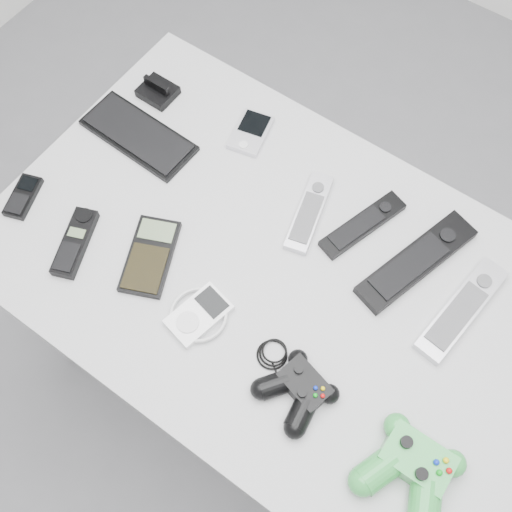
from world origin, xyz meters
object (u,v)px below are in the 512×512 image
Objects in this scene: mobile_phone at (23,196)px; calculator at (150,256)px; pda at (251,132)px; remote_black_b at (417,261)px; cordless_handset at (75,242)px; mp3_player at (199,315)px; remote_silver_a at (309,212)px; pda_keyboard at (138,135)px; remote_silver_b at (462,309)px; controller_green at (412,468)px; controller_black at (299,389)px; remote_black_a at (363,224)px; desk at (277,283)px.

mobile_phone is 0.29m from calculator.
remote_black_b reaches higher than pda.
cordless_handset reaches higher than mp3_player.
calculator is at bearing -142.17° from remote_silver_a.
pda_keyboard is 2.35× the size of pda.
pda reaches higher than pda_keyboard.
pda_keyboard is 0.28m from calculator.
remote_silver_b is at bearing -23.63° from pda.
pda is (0.19, 0.14, 0.00)m from pda_keyboard.
controller_green reaches higher than remote_black_b.
mobile_phone is at bearing -138.85° from remote_black_b.
controller_green is (0.43, -0.01, 0.02)m from mp3_player.
mp3_player is at bearing -168.68° from controller_black.
remote_silver_a is at bearing 9.21° from pda_keyboard.
cordless_handset reaches higher than calculator.
cordless_handset reaches higher than pda.
mp3_player is 0.43m from controller_green.
mobile_phone is at bearing -132.52° from remote_black_a.
controller_black is (0.16, -0.17, 0.08)m from desk.
controller_green reaches higher than remote_silver_b.
mobile_phone reaches higher than pda_keyboard.
mobile_phone is 0.85× the size of mp3_player.
pda is 0.93× the size of mp3_player.
desk is at bearing -58.15° from pda.
controller_green is (0.39, -0.30, 0.02)m from remote_silver_a.
remote_black_a is 0.35m from controller_black.
pda is at bearing 124.39° from mp3_player.
pda is 0.22m from remote_silver_a.
pda is at bearing 147.99° from controller_black.
desk is at bearing -152.07° from remote_silver_b.
mp3_player reaches higher than desk.
mp3_player is at bearing -17.57° from cordless_handset.
mobile_phone is at bearing -153.97° from remote_silver_b.
remote_black_a is 0.91× the size of controller_black.
remote_silver_b is at bearing -1.78° from remote_black_b.
cordless_handset reaches higher than mobile_phone.
remote_black_a is 0.41m from calculator.
cordless_handset reaches higher than pda_keyboard.
pda is at bearing 68.14° from calculator.
remote_black_b reaches higher than remote_silver_b.
mobile_phone is 0.87m from controller_green.
remote_black_a reaches higher than pda.
controller_black is (0.22, -0.01, 0.01)m from mp3_player.
controller_black reaches higher than remote_silver_a.
pda_keyboard is at bearing 50.48° from mobile_phone.
mp3_player is (0.15, -0.04, 0.00)m from calculator.
cordless_handset is at bearing -164.82° from controller_black.
calculator is at bearing -129.62° from remote_black_b.
mp3_player is at bearing -39.15° from calculator.
mp3_player reaches higher than pda_keyboard.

